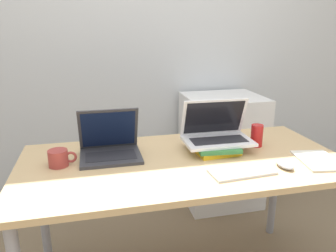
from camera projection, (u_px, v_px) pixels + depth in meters
The scene contains 11 objects.
wall_back at pixel (144, 34), 2.56m from camera, with size 8.00×0.05×2.70m.
desk at pixel (183, 173), 1.67m from camera, with size 1.62×0.79×0.77m.
laptop_left at pixel (110, 147), 1.67m from camera, with size 0.30×0.26×0.25m.
book_stack at pixel (215, 147), 1.74m from camera, with size 0.24×0.24×0.05m.
laptop_on_books at pixel (216, 133), 1.75m from camera, with size 0.36×0.23×0.23m.
wireless_keyboard at pixel (242, 171), 1.49m from camera, with size 0.30×0.15×0.01m.
mouse at pixel (285, 164), 1.55m from camera, with size 0.06×0.11×0.03m.
notepad at pixel (318, 160), 1.62m from camera, with size 0.22×0.28×0.01m.
mug at pixel (59, 158), 1.55m from camera, with size 0.13×0.09×0.08m.
soda_can at pixel (257, 135), 1.81m from camera, with size 0.07×0.07×0.12m.
mini_fridge at pixel (221, 150), 2.66m from camera, with size 0.59×0.53×0.89m.
Camera 1 is at (-0.42, -1.07, 1.41)m, focal length 35.00 mm.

